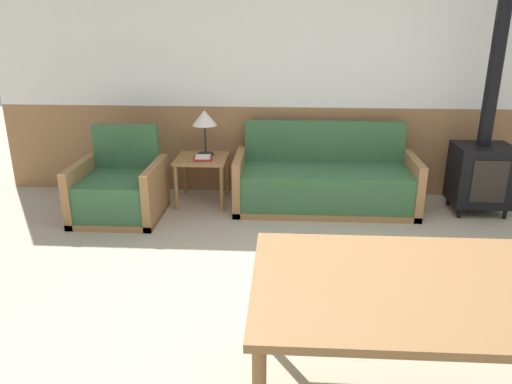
# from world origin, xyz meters

# --- Properties ---
(ground_plane) EXTENTS (16.00, 16.00, 0.00)m
(ground_plane) POSITION_xyz_m (0.00, 0.00, 0.00)
(ground_plane) COLOR #B2A58C
(wall_back) EXTENTS (7.20, 0.06, 2.70)m
(wall_back) POSITION_xyz_m (0.00, 2.63, 1.35)
(wall_back) COLOR #996B42
(wall_back) RESTS_ON ground_plane
(couch) EXTENTS (1.87, 0.76, 0.86)m
(couch) POSITION_xyz_m (0.03, 2.13, 0.26)
(couch) COLOR #9E7042
(couch) RESTS_ON ground_plane
(armchair) EXTENTS (0.83, 0.80, 0.87)m
(armchair) POSITION_xyz_m (-2.04, 1.76, 0.26)
(armchair) COLOR #9E7042
(armchair) RESTS_ON ground_plane
(side_table) EXTENTS (0.54, 0.54, 0.51)m
(side_table) POSITION_xyz_m (-1.27, 2.20, 0.43)
(side_table) COLOR #9E7042
(side_table) RESTS_ON ground_plane
(table_lamp) EXTENTS (0.26, 0.26, 0.49)m
(table_lamp) POSITION_xyz_m (-1.24, 2.30, 0.89)
(table_lamp) COLOR #262628
(table_lamp) RESTS_ON side_table
(book_stack) EXTENTS (0.22, 0.19, 0.04)m
(book_stack) POSITION_xyz_m (-1.24, 2.11, 0.53)
(book_stack) COLOR #B22823
(book_stack) RESTS_ON side_table
(dining_table) EXTENTS (1.65, 1.06, 0.72)m
(dining_table) POSITION_xyz_m (0.29, -0.72, 0.66)
(dining_table) COLOR olive
(dining_table) RESTS_ON ground_plane
(wood_stove) EXTENTS (0.56, 0.48, 2.40)m
(wood_stove) POSITION_xyz_m (1.60, 2.11, 0.59)
(wood_stove) COLOR black
(wood_stove) RESTS_ON ground_plane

